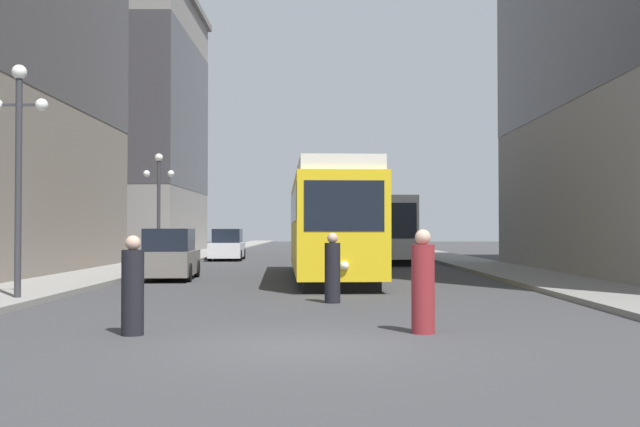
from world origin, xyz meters
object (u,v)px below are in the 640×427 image
object	(u,v)px
parked_car_left_mid	(230,246)
lamp_post_left_far	(162,191)
transit_bus	(382,227)
pedestrian_crossing_far	(335,270)
streetcar	(332,221)
lamp_post_left_near	(22,145)
pedestrian_on_sidewalk	(426,285)
parked_car_left_near	(172,256)
pedestrian_crossing_near	(136,289)

from	to	relation	value
parked_car_left_mid	lamp_post_left_far	distance (m)	10.48
transit_bus	pedestrian_crossing_far	world-z (taller)	transit_bus
pedestrian_crossing_far	parked_car_left_mid	bearing A→B (deg)	-160.72
streetcar	lamp_post_left_near	bearing A→B (deg)	-132.45
pedestrian_on_sidewalk	streetcar	bearing A→B (deg)	176.65
transit_bus	lamp_post_left_far	size ratio (longest dim) A/B	2.29
streetcar	parked_car_left_near	world-z (taller)	streetcar
pedestrian_crossing_near	lamp_post_left_near	size ratio (longest dim) A/B	0.30
pedestrian_crossing_far	lamp_post_left_far	xyz separation A→B (m)	(-7.61, 15.75, 2.72)
pedestrian_crossing_near	lamp_post_left_far	xyz separation A→B (m)	(-4.13, 21.37, 2.73)
pedestrian_crossing_near	pedestrian_crossing_far	distance (m)	6.61
parked_car_left_mid	lamp_post_left_near	size ratio (longest dim) A/B	0.85
parked_car_left_near	lamp_post_left_far	world-z (taller)	lamp_post_left_far
streetcar	parked_car_left_mid	distance (m)	17.65
pedestrian_crossing_near	pedestrian_on_sidewalk	world-z (taller)	pedestrian_on_sidewalk
pedestrian_crossing_far	parked_car_left_near	bearing A→B (deg)	-139.82
parked_car_left_near	parked_car_left_mid	distance (m)	17.05
pedestrian_on_sidewalk	parked_car_left_mid	bearing A→B (deg)	-176.06
streetcar	pedestrian_on_sidewalk	world-z (taller)	streetcar
parked_car_left_near	pedestrian_crossing_near	size ratio (longest dim) A/B	2.57
transit_bus	lamp_post_left_near	xyz separation A→B (m)	(-10.59, -23.50, 1.90)
streetcar	pedestrian_crossing_near	world-z (taller)	streetcar
pedestrian_on_sidewalk	lamp_post_left_near	distance (m)	10.91
pedestrian_crossing_far	pedestrian_on_sidewalk	size ratio (longest dim) A/B	0.95
pedestrian_on_sidewalk	lamp_post_left_near	world-z (taller)	lamp_post_left_near
streetcar	parked_car_left_mid	world-z (taller)	streetcar
parked_car_left_mid	pedestrian_crossing_far	xyz separation A→B (m)	(5.71, -25.70, -0.05)
parked_car_left_near	pedestrian_on_sidewalk	world-z (taller)	parked_car_left_near
lamp_post_left_far	streetcar	bearing A→B (deg)	-41.21
lamp_post_left_far	pedestrian_on_sidewalk	bearing A→B (deg)	-66.75
lamp_post_left_near	lamp_post_left_far	xyz separation A→B (m)	(0.00, 15.92, -0.33)
pedestrian_crossing_far	transit_bus	bearing A→B (deg)	179.47
parked_car_left_mid	pedestrian_crossing_near	distance (m)	31.40
parked_car_left_mid	pedestrian_on_sidewalk	bearing A→B (deg)	-79.02
pedestrian_crossing_near	lamp_post_left_far	world-z (taller)	lamp_post_left_far
transit_bus	lamp_post_left_far	bearing A→B (deg)	-146.18
parked_car_left_near	transit_bus	bearing A→B (deg)	56.17
parked_car_left_near	parked_car_left_mid	world-z (taller)	same
transit_bus	pedestrian_crossing_near	size ratio (longest dim) A/B	6.89
parked_car_left_near	streetcar	bearing A→B (deg)	0.85
lamp_post_left_far	parked_car_left_near	bearing A→B (deg)	-75.02
lamp_post_left_near	lamp_post_left_far	size ratio (longest dim) A/B	1.11
streetcar	parked_car_left_near	xyz separation A→B (m)	(-5.74, -0.41, -1.26)
streetcar	parked_car_left_near	size ratio (longest dim) A/B	3.19
pedestrian_on_sidewalk	parked_car_left_near	bearing A→B (deg)	-161.98
pedestrian_crossing_far	lamp_post_left_far	size ratio (longest dim) A/B	0.34
parked_car_left_mid	lamp_post_left_far	size ratio (longest dim) A/B	0.95
streetcar	pedestrian_crossing_near	size ratio (longest dim) A/B	8.20
parked_car_left_near	pedestrian_crossing_near	bearing A→B (deg)	-84.31
streetcar	pedestrian_crossing_near	distance (m)	15.15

